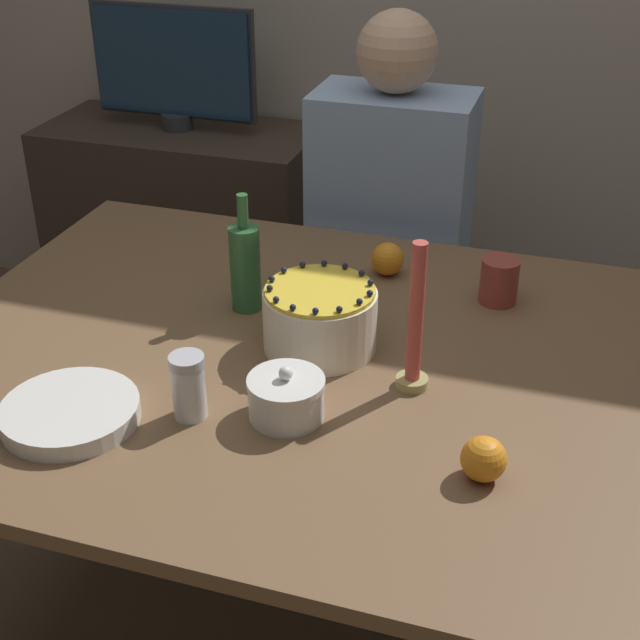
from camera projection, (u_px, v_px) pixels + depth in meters
name	position (u px, v px, depth m)	size (l,w,h in m)	color
ground_plane	(299.00, 624.00, 2.05)	(12.00, 12.00, 0.00)	brown
dining_table	(295.00, 395.00, 1.73)	(1.44, 1.13, 0.74)	brown
cake	(320.00, 318.00, 1.67)	(0.22, 0.22, 0.14)	#EFE5CC
sugar_bowl	(286.00, 397.00, 1.49)	(0.13, 0.13, 0.10)	white
sugar_shaker	(189.00, 386.00, 1.48)	(0.06, 0.06, 0.12)	white
plate_stack	(70.00, 412.00, 1.49)	(0.23, 0.23, 0.03)	white
candle	(415.00, 331.00, 1.53)	(0.06, 0.06, 0.28)	tan
bottle	(245.00, 266.00, 1.79)	(0.06, 0.06, 0.25)	#2D6638
cup	(499.00, 281.00, 1.84)	(0.08, 0.08, 0.10)	#993D33
orange_fruit_0	(388.00, 259.00, 1.95)	(0.07, 0.07, 0.07)	orange
orange_fruit_1	(484.00, 459.00, 1.35)	(0.07, 0.07, 0.07)	orange
person_man_blue_shirt	(388.00, 274.00, 2.42)	(0.40, 0.34, 1.23)	#595960
side_cabinet	(187.00, 236.00, 3.02)	(0.88, 0.41, 0.75)	#382D23
tv_monitor	(173.00, 66.00, 2.74)	(0.54, 0.10, 0.38)	#2D2D33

